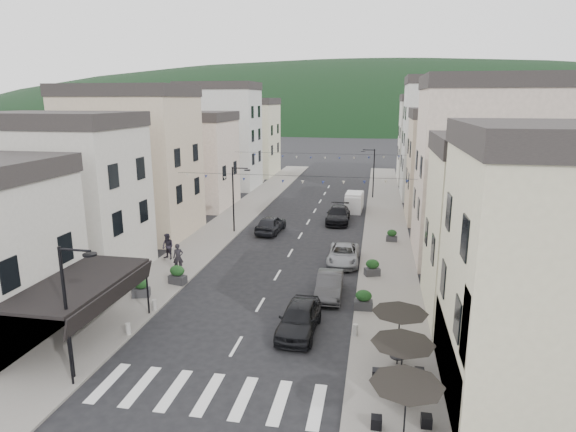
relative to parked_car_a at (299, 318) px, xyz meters
The scene contains 27 objects.
ground 8.54m from the parked_car_a, 109.23° to the right, with size 700.00×700.00×0.00m, color black.
sidewalk_left 26.10m from the parked_car_a, 113.25° to the left, with size 4.00×76.00×0.12m, color slate.
sidewalk_right 24.44m from the parked_car_a, 78.91° to the left, with size 4.00×76.00×0.12m, color slate.
hill_backdrop 291.99m from the parked_car_a, 90.55° to the left, with size 640.00×360.00×70.00m, color black.
boutique_awning 10.75m from the parked_car_a, 163.24° to the right, with size 3.77×7.50×3.28m.
buildings_row_left 34.80m from the parked_car_a, 120.20° to the left, with size 10.20×54.16×14.00m.
buildings_row_right 31.36m from the parked_car_a, 67.73° to the left, with size 10.20×54.16×14.50m.
cafe_terrace 7.33m from the parked_car_a, 46.84° to the right, with size 2.50×8.10×2.53m.
streetlamp_left_near 10.91m from the parked_car_a, 145.05° to the right, with size 1.70×0.56×6.00m.
streetlamp_left_far 20.14m from the parked_car_a, 115.63° to the left, with size 1.70×0.56×6.00m.
streetlamp_right_far 36.22m from the parked_car_a, 85.20° to the left, with size 1.70×0.56×6.00m.
bollards 3.79m from the parked_car_a, 137.94° to the right, with size 11.66×10.26×0.60m.
bunting_near 15.06m from the parked_car_a, 101.33° to the left, with size 19.00×0.28×0.62m.
bunting_far 30.49m from the parked_car_a, 95.34° to the left, with size 19.00×0.28×0.62m.
parked_car_a is the anchor object (origin of this frame).
parked_car_b 5.16m from the parked_car_a, 77.95° to the left, with size 1.52×4.37×1.44m, color #323234.
parked_car_c 11.43m from the parked_car_a, 82.56° to the left, with size 2.24×4.86×1.35m, color gray.
parked_car_d 23.35m from the parked_car_a, 89.75° to the left, with size 2.19×5.39×1.56m, color black.
parked_car_e 19.37m from the parked_car_a, 106.81° to the left, with size 1.89×4.70×1.60m, color black.
delivery_van 28.90m from the parked_car_a, 87.23° to the left, with size 1.89×4.42×2.09m.
pedestrian_a 12.11m from the parked_car_a, 143.21° to the left, with size 0.71×0.47×1.95m, color black.
pedestrian_b 14.93m from the parked_car_a, 140.33° to the left, with size 0.95×0.74×1.95m, color black.
planter_la 10.46m from the parked_car_a, 165.75° to the left, with size 1.17×0.87×1.17m.
planter_lb 10.10m from the parked_car_a, 150.57° to the left, with size 1.22×0.85×1.25m.
planter_ra 4.51m from the parked_car_a, 44.79° to the left, with size 1.08×0.63×1.17m.
planter_rb 9.51m from the parked_car_a, 67.62° to the left, with size 1.15×0.88×1.15m.
planter_rc 18.06m from the parked_car_a, 73.52° to the left, with size 0.95×0.58×1.02m.
Camera 1 is at (6.40, -14.58, 11.80)m, focal length 30.00 mm.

